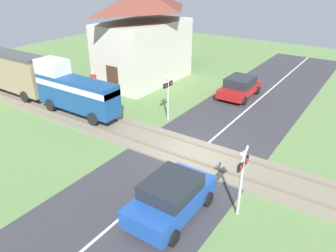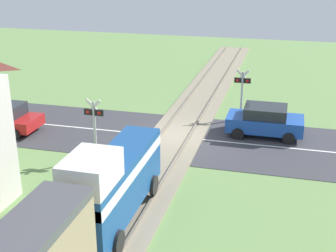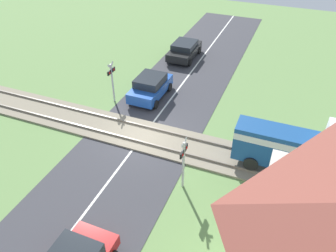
{
  "view_description": "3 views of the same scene",
  "coord_description": "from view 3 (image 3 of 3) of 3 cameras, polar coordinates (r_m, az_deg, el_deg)",
  "views": [
    {
      "loc": [
        -12.52,
        -6.85,
        8.54
      ],
      "look_at": [
        0.0,
        1.61,
        1.2
      ],
      "focal_mm": 35.0,
      "sensor_mm": 36.0,
      "label": 1
    },
    {
      "loc": [
        -5.22,
        21.46,
        8.87
      ],
      "look_at": [
        0.0,
        1.61,
        1.2
      ],
      "focal_mm": 50.0,
      "sensor_mm": 36.0,
      "label": 2
    },
    {
      "loc": [
        13.63,
        7.11,
        12.02
      ],
      "look_at": [
        0.0,
        1.61,
        1.2
      ],
      "focal_mm": 35.0,
      "sensor_mm": 36.0,
      "label": 3
    }
  ],
  "objects": [
    {
      "name": "car_behind_queue",
      "position": [
        28.65,
        2.88,
        13.15
      ],
      "size": [
        4.0,
        2.08,
        1.4
      ],
      "color": "black",
      "rests_on": "ground_plane"
    },
    {
      "name": "track_bed",
      "position": [
        19.47,
        -4.39,
        -1.63
      ],
      "size": [
        2.8,
        48.0,
        0.24
      ],
      "color": "gray",
      "rests_on": "ground_plane"
    },
    {
      "name": "crossing_signal_west_approach",
      "position": [
        22.1,
        -9.75,
        8.44
      ],
      "size": [
        0.9,
        0.18,
        2.88
      ],
      "color": "#B7B7B7",
      "rests_on": "ground_plane"
    },
    {
      "name": "road_surface",
      "position": [
        19.51,
        -4.38,
        -1.77
      ],
      "size": [
        48.0,
        6.4,
        0.02
      ],
      "color": "#38383D",
      "rests_on": "ground_plane"
    },
    {
      "name": "crossing_signal_east_approach",
      "position": [
        15.23,
        2.73,
        -5.55
      ],
      "size": [
        0.9,
        0.18,
        2.88
      ],
      "color": "#B7B7B7",
      "rests_on": "ground_plane"
    },
    {
      "name": "ground_plane",
      "position": [
        19.51,
        -4.38,
        -1.79
      ],
      "size": [
        60.0,
        60.0,
        0.0
      ],
      "primitive_type": "plane",
      "color": "#66894C"
    },
    {
      "name": "car_near_crossing",
      "position": [
        22.81,
        -3.07,
        6.88
      ],
      "size": [
        3.82,
        2.04,
        1.57
      ],
      "color": "#1E4CA8",
      "rests_on": "ground_plane"
    }
  ]
}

